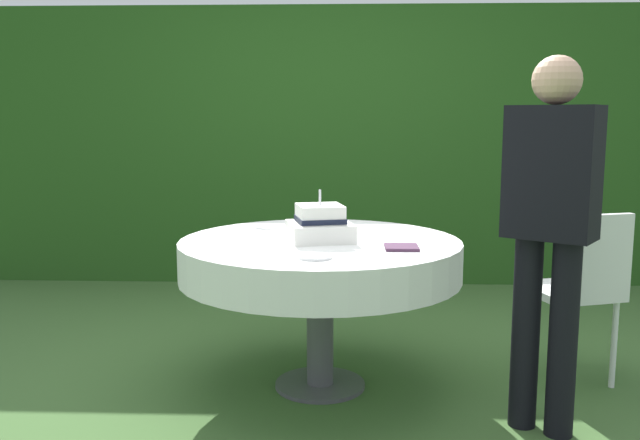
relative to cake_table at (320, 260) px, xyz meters
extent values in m
plane|color=#3D602D|center=(0.00, 0.00, -0.65)|extent=(20.00, 20.00, 0.00)
cube|color=#234C19|center=(0.00, 2.39, 0.45)|extent=(6.47, 0.43, 2.21)
cylinder|color=#4C4C51|center=(0.00, 0.00, -0.64)|extent=(0.45, 0.45, 0.02)
cylinder|color=#4C4C51|center=(0.00, 0.00, -0.29)|extent=(0.13, 0.13, 0.72)
cylinder|color=brown|center=(0.00, 0.00, 0.08)|extent=(1.35, 1.35, 0.03)
cylinder|color=white|center=(0.00, 0.00, 0.01)|extent=(1.38, 1.38, 0.19)
cube|color=white|center=(0.00, -0.01, 0.14)|extent=(0.36, 0.36, 0.09)
cube|color=white|center=(0.00, -0.01, 0.23)|extent=(0.26, 0.26, 0.09)
cube|color=black|center=(0.00, -0.01, 0.20)|extent=(0.27, 0.27, 0.02)
sphere|color=#C6599E|center=(0.08, 0.12, 0.21)|extent=(0.07, 0.07, 0.07)
cylinder|color=silver|center=(0.00, -0.01, 0.31)|extent=(0.01, 0.01, 0.07)
cylinder|color=white|center=(-0.01, -0.43, 0.11)|extent=(0.15, 0.15, 0.01)
cylinder|color=white|center=(-0.30, 0.35, 0.11)|extent=(0.13, 0.13, 0.01)
cube|color=#4C2D47|center=(0.38, -0.21, 0.11)|extent=(0.15, 0.15, 0.01)
cylinder|color=white|center=(1.38, 0.35, -0.43)|extent=(0.03, 0.03, 0.45)
cylinder|color=white|center=(1.07, 0.26, -0.43)|extent=(0.03, 0.03, 0.45)
cylinder|color=white|center=(1.47, 0.04, -0.43)|extent=(0.03, 0.03, 0.45)
cylinder|color=white|center=(1.17, -0.05, -0.43)|extent=(0.03, 0.03, 0.45)
cube|color=white|center=(1.27, 0.15, -0.18)|extent=(0.50, 0.50, 0.04)
cube|color=white|center=(1.32, -0.02, 0.04)|extent=(0.39, 0.15, 0.40)
cylinder|color=black|center=(1.04, -0.49, -0.23)|extent=(0.12, 0.12, 0.85)
cylinder|color=black|center=(0.91, -0.40, -0.23)|extent=(0.12, 0.12, 0.85)
cube|color=black|center=(0.98, -0.45, 0.47)|extent=(0.41, 0.37, 0.55)
sphere|color=tan|center=(0.98, -0.45, 0.85)|extent=(0.20, 0.20, 0.20)
camera|label=1|loc=(0.12, -3.31, 0.70)|focal=38.57mm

